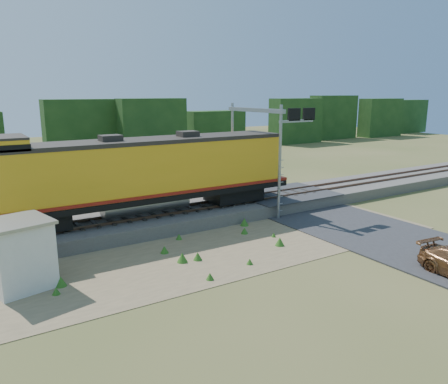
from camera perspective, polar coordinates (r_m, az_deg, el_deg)
ground at (r=24.34m, az=4.25°, el=-6.79°), size 140.00×140.00×0.00m
ballast at (r=29.04m, az=-2.74°, el=-2.67°), size 70.00×5.00×0.80m
rails at (r=28.91m, az=-2.75°, el=-1.76°), size 70.00×1.54×0.16m
dirt_shoulder at (r=23.67m, az=-0.41°, el=-7.29°), size 26.00×8.00×0.03m
road at (r=29.31m, az=14.52°, el=-3.57°), size 7.00×66.00×0.86m
tree_line_north at (r=58.28m, az=-18.51°, el=7.19°), size 130.00×3.00×6.50m
weed_clumps at (r=22.65m, az=-3.14°, el=-8.31°), size 15.00×6.20×0.56m
locomotive at (r=26.58m, az=-10.89°, el=2.44°), size 19.71×3.01×5.09m
shed at (r=20.53m, az=-25.18°, el=-7.34°), size 3.02×3.02×2.99m
signal_gantry at (r=30.00m, az=5.38°, el=7.80°), size 2.95×6.20×7.44m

